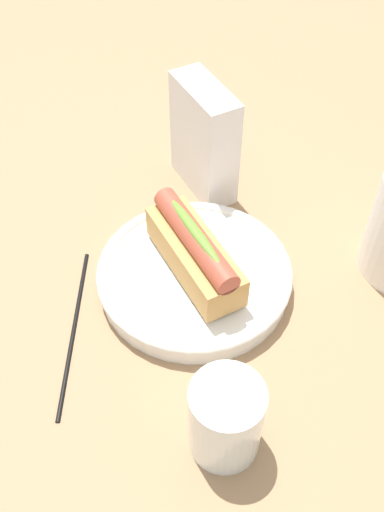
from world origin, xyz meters
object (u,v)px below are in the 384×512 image
at_px(serving_bowl, 192,276).
at_px(water_glass, 225,421).
at_px(napkin_box, 204,139).
at_px(chopstick_near, 74,329).
at_px(hotdog_front, 192,251).

xyz_separation_m(serving_bowl, water_glass, (0.19, -0.03, 0.03)).
bearing_deg(water_glass, napkin_box, 163.40).
bearing_deg(napkin_box, water_glass, -25.57).
distance_m(water_glass, chopstick_near, 0.21).
distance_m(napkin_box, chopstick_near, 0.29).
xyz_separation_m(hotdog_front, water_glass, (0.19, -0.03, -0.02)).
relative_size(hotdog_front, water_glass, 1.73).
height_order(serving_bowl, hotdog_front, hotdog_front).
bearing_deg(serving_bowl, napkin_box, 156.24).
distance_m(hotdog_front, napkin_box, 0.18).
relative_size(serving_bowl, chopstick_near, 1.02).
xyz_separation_m(serving_bowl, chopstick_near, (0.02, -0.14, -0.01)).
relative_size(serving_bowl, napkin_box, 1.50).
relative_size(hotdog_front, napkin_box, 1.04).
bearing_deg(chopstick_near, napkin_box, 149.81).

